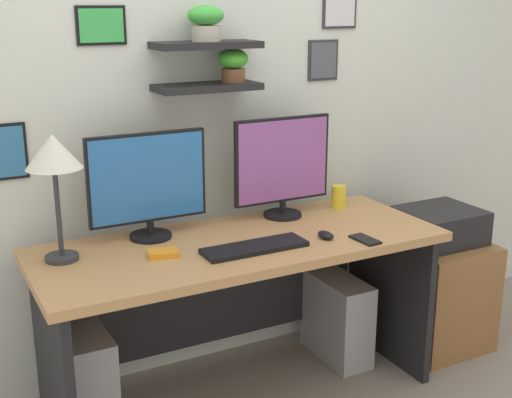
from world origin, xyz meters
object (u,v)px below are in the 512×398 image
Objects in this scene: keyboard at (254,247)px; scissors_tray at (163,253)px; desk at (235,281)px; computer_mouse at (326,235)px; monitor_right at (282,165)px; water_cup at (339,196)px; cell_phone at (365,240)px; computer_tower_left at (86,378)px; desk_lamp at (54,159)px; computer_tower_right at (337,317)px; printer at (440,225)px; monitor_left at (148,183)px; drawer_cabinet at (434,292)px.

keyboard is 3.67× the size of scissors_tray.
computer_mouse reaches higher than desk.
monitor_right is 4.41× the size of water_cup.
cell_phone is (0.13, -0.10, -0.01)m from computer_mouse.
computer_mouse is 1.17m from computer_tower_left.
keyboard is 0.86m from desk_lamp.
computer_tower_right is at bearing 21.81° from keyboard.
monitor_right is 0.76m from scissors_tray.
keyboard is 1.14m from printer.
keyboard is 3.14× the size of cell_phone.
monitor_right is 4.04× the size of scissors_tray.
keyboard reaches higher than computer_tower_left.
monitor_left is 0.98m from water_cup.
monitor_left is 0.44m from desk_lamp.
desk_lamp is (-1.05, 0.27, 0.39)m from computer_mouse.
monitor_left is 1.03× the size of desk_lamp.
scissors_tray is 0.22× the size of drawer_cabinet.
printer is at bearing -2.55° from desk.
desk is at bearing -166.77° from water_cup.
scissors_tray is at bearing -178.88° from printer.
monitor_right reaches higher than printer.
scissors_tray is (-0.35, 0.11, 0.00)m from keyboard.
monitor_left reaches higher than printer.
computer_tower_right is at bearing -6.89° from monitor_left.
computer_tower_left is 1.25m from computer_tower_right.
computer_mouse is 0.70m from scissors_tray.
desk is at bearing 12.49° from scissors_tray.
water_cup is at bearing 157.46° from printer.
cell_phone is (0.47, -0.12, -0.01)m from keyboard.
computer_mouse is 0.66m from computer_tower_right.
keyboard is at bearing 161.81° from cell_phone.
scissors_tray is (-0.69, 0.12, -0.00)m from computer_mouse.
desk_lamp reaches higher than cell_phone.
computer_tower_right is (1.31, -0.02, -0.95)m from desk_lamp.
desk_lamp is at bearing 160.73° from keyboard.
computer_mouse is 0.17m from cell_phone.
desk_lamp is 1.19× the size of computer_tower_right.
monitor_left is at bearing 82.96° from scissors_tray.
keyboard reaches higher than printer.
desk_lamp reaches higher than computer_tower_right.
monitor_right is at bearing 5.95° from computer_tower_left.
cell_phone is at bearing -15.53° from scissors_tray.
drawer_cabinet reaches higher than computer_tower_left.
drawer_cabinet is at bearing 1.12° from scissors_tray.
printer is at bearing -8.28° from monitor_left.
cell_phone is 0.85m from scissors_tray.
drawer_cabinet is at bearing 10.96° from computer_mouse.
printer is (0.66, 0.26, -0.12)m from cell_phone.
scissors_tray is (-0.03, -0.24, -0.23)m from monitor_left.
printer is (1.13, 0.13, -0.12)m from keyboard.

